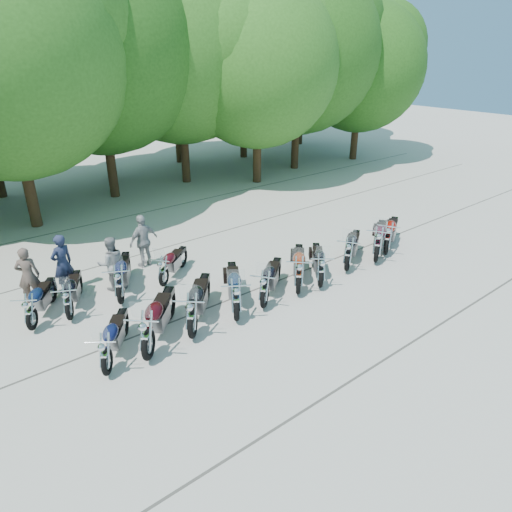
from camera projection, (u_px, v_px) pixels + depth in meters
ground at (290, 310)px, 12.57m from camera, size 90.00×90.00×0.00m
tree_3 at (1, 56)px, 15.86m from camera, size 8.70×8.70×10.67m
tree_4 at (95, 46)px, 19.38m from camera, size 9.13×9.13×11.20m
tree_5 at (178, 47)px, 21.80m from camera, size 9.04×9.04×11.10m
tree_6 at (257, 65)px, 22.10m from camera, size 8.00×8.00×9.82m
tree_7 at (298, 51)px, 24.62m from camera, size 8.79×8.79×10.79m
tree_8 at (361, 68)px, 27.23m from camera, size 7.53×7.53×9.25m
tree_12 at (97, 66)px, 22.87m from camera, size 7.88×7.88×9.67m
tree_13 at (173, 58)px, 26.24m from camera, size 8.31×8.31×10.20m
tree_14 at (243, 61)px, 27.61m from camera, size 8.02×8.02×9.84m
tree_15 at (303, 40)px, 31.15m from camera, size 9.67×9.67×11.86m
motorcycle_0 at (106, 353)px, 9.83m from camera, size 1.78×2.08×1.19m
motorcycle_1 at (147, 334)px, 10.25m from camera, size 2.32×2.39×1.44m
motorcycle_2 at (192, 315)px, 11.04m from camera, size 2.24×2.34×1.41m
motorcycle_3 at (236, 298)px, 11.75m from camera, size 1.97×2.48×1.40m
motorcycle_4 at (265, 288)px, 12.35m from camera, size 2.23×1.94×1.29m
motorcycle_5 at (299, 274)px, 13.04m from camera, size 2.21×2.25×1.37m
motorcycle_6 at (321, 270)px, 13.43m from camera, size 1.97×2.12×1.26m
motorcycle_7 at (348, 253)px, 14.40m from camera, size 2.37×1.85×1.33m
motorcycle_8 at (378, 244)px, 14.96m from camera, size 2.56×2.05×1.44m
motorcycle_9 at (388, 238)px, 15.51m from camera, size 2.50×1.84×1.38m
motorcycle_10 at (30, 311)px, 11.41m from camera, size 1.68×2.08×1.17m
motorcycle_11 at (68, 301)px, 11.83m from camera, size 1.52×2.15×1.18m
motorcycle_12 at (119, 284)px, 12.53m from camera, size 1.82×2.45×1.36m
motorcycle_13 at (163, 270)px, 13.52m from camera, size 1.98×1.74×1.15m
rider_0 at (28, 275)px, 12.63m from camera, size 0.72×0.61×1.68m
rider_1 at (112, 263)px, 13.35m from camera, size 0.93×0.80×1.66m
rider_2 at (144, 241)px, 14.75m from camera, size 1.10×0.62×1.78m
rider_3 at (63, 264)px, 13.18m from camera, size 0.75×0.60×1.79m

